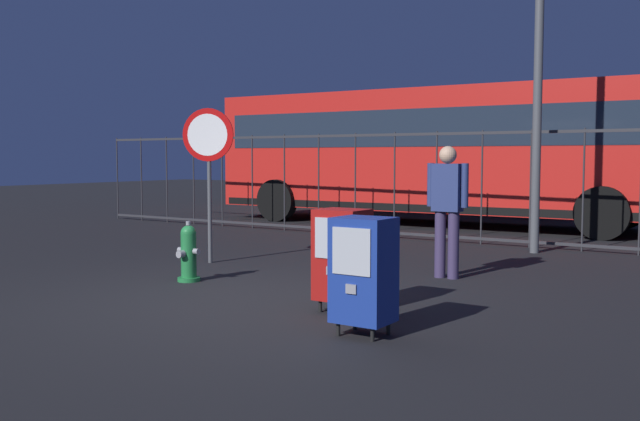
% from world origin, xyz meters
% --- Properties ---
extents(ground_plane, '(60.00, 60.00, 0.00)m').
position_xyz_m(ground_plane, '(0.00, 0.00, 0.00)').
color(ground_plane, black).
extents(fire_hydrant, '(0.33, 0.31, 0.75)m').
position_xyz_m(fire_hydrant, '(-1.22, 0.56, 0.35)').
color(fire_hydrant, '#1E7238').
rests_on(fire_hydrant, ground_plane).
extents(newspaper_box_primary, '(0.48, 0.42, 1.02)m').
position_xyz_m(newspaper_box_primary, '(1.27, 0.13, 0.57)').
color(newspaper_box_primary, black).
rests_on(newspaper_box_primary, ground_plane).
extents(newspaper_box_secondary, '(0.48, 0.42, 1.02)m').
position_xyz_m(newspaper_box_secondary, '(1.92, -0.57, 0.57)').
color(newspaper_box_secondary, black).
rests_on(newspaper_box_secondary, ground_plane).
extents(stop_sign, '(0.71, 0.31, 2.23)m').
position_xyz_m(stop_sign, '(-2.06, 1.85, 1.60)').
color(stop_sign, '#4C4F54').
rests_on(stop_sign, ground_plane).
extents(pedestrian, '(0.55, 0.22, 1.67)m').
position_xyz_m(pedestrian, '(1.34, 2.53, 0.95)').
color(pedestrian, '#382D51').
rests_on(pedestrian, ground_plane).
extents(fence_barrier, '(18.03, 0.04, 2.00)m').
position_xyz_m(fence_barrier, '(0.00, 6.13, 1.02)').
color(fence_barrier, '#2D2D33').
rests_on(fence_barrier, ground_plane).
extents(bus_near, '(10.57, 3.03, 3.00)m').
position_xyz_m(bus_near, '(-1.65, 9.13, 1.71)').
color(bus_near, red).
rests_on(bus_near, ground_plane).
extents(bus_far, '(10.54, 2.92, 3.00)m').
position_xyz_m(bus_far, '(-4.49, 13.42, 1.71)').
color(bus_far, red).
rests_on(bus_far, ground_plane).
extents(street_light_near_left, '(0.32, 0.32, 6.84)m').
position_xyz_m(street_light_near_left, '(1.55, 5.53, 3.98)').
color(street_light_near_left, '#4C4F54').
rests_on(street_light_near_left, ground_plane).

